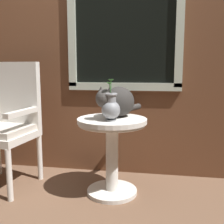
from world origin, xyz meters
TOP-DOWN VIEW (x-y plane):
  - ground_plane at (0.00, 0.00)m, footprint 6.00×6.00m
  - back_wall at (0.01, 0.74)m, footprint 4.00×0.07m
  - wicker_side_table at (0.27, 0.26)m, footprint 0.54×0.54m
  - wicker_chair at (-0.65, 0.32)m, footprint 0.53×0.52m
  - cat at (0.30, 0.33)m, footprint 0.33×0.53m
  - pewter_vase_with_ivy at (0.28, 0.16)m, footprint 0.14×0.14m

SIDE VIEW (x-z plane):
  - ground_plane at x=0.00m, z-range 0.00..0.00m
  - wicker_side_table at x=0.27m, z-range 0.12..0.73m
  - wicker_chair at x=-0.65m, z-range 0.04..1.08m
  - pewter_vase_with_ivy at x=0.28m, z-range 0.56..0.86m
  - cat at x=0.30m, z-range 0.61..0.86m
  - back_wall at x=0.01m, z-range 0.00..2.60m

